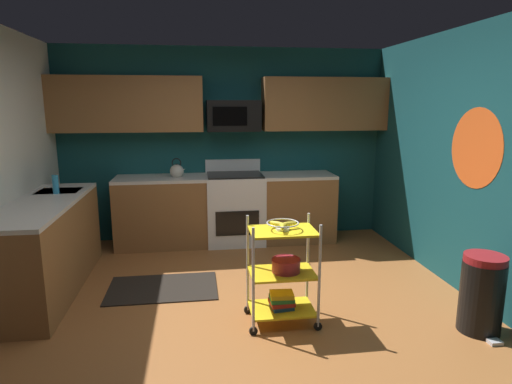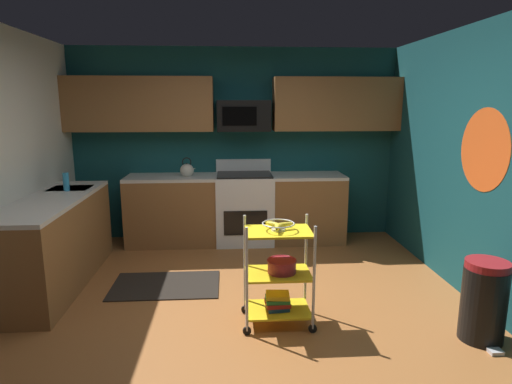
% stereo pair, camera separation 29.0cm
% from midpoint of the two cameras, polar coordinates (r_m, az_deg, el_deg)
% --- Properties ---
extents(floor, '(4.40, 4.80, 0.04)m').
position_cam_midpoint_polar(floor, '(4.07, 0.26, -16.00)').
color(floor, '#995B2D').
rests_on(floor, ground).
extents(wall_back, '(4.52, 0.06, 2.60)m').
position_cam_midpoint_polar(wall_back, '(6.06, -1.36, 6.26)').
color(wall_back, '#14474C').
rests_on(wall_back, ground).
extents(wall_right, '(0.06, 4.80, 2.60)m').
position_cam_midpoint_polar(wall_right, '(4.41, 30.63, 2.62)').
color(wall_right, '#14474C').
rests_on(wall_right, ground).
extents(wall_flower_decal, '(0.00, 0.76, 0.76)m').
position_cam_midpoint_polar(wall_flower_decal, '(4.49, 29.44, 4.82)').
color(wall_flower_decal, '#E5591E').
extents(counter_run, '(3.65, 2.60, 0.92)m').
position_cam_midpoint_polar(counter_run, '(5.37, -9.34, -3.66)').
color(counter_run, brown).
rests_on(counter_run, ground).
extents(oven_range, '(0.76, 0.65, 1.10)m').
position_cam_midpoint_polar(oven_range, '(5.88, -0.11, -2.04)').
color(oven_range, white).
rests_on(oven_range, ground).
extents(upper_cabinets, '(4.40, 0.33, 0.70)m').
position_cam_midpoint_polar(upper_cabinets, '(5.83, -1.55, 11.46)').
color(upper_cabinets, brown).
extents(microwave, '(0.70, 0.39, 0.40)m').
position_cam_midpoint_polar(microwave, '(5.82, -0.19, 9.99)').
color(microwave, black).
extents(rolling_cart, '(0.61, 0.40, 0.91)m').
position_cam_midpoint_polar(rolling_cart, '(3.74, 5.15, -10.60)').
color(rolling_cart, silver).
rests_on(rolling_cart, ground).
extents(fruit_bowl, '(0.27, 0.27, 0.07)m').
position_cam_midpoint_polar(fruit_bowl, '(3.61, 5.27, -4.36)').
color(fruit_bowl, silver).
rests_on(fruit_bowl, rolling_cart).
extents(mixing_bowl_large, '(0.25, 0.25, 0.11)m').
position_cam_midpoint_polar(mixing_bowl_large, '(3.72, 5.68, -9.64)').
color(mixing_bowl_large, maroon).
rests_on(mixing_bowl_large, rolling_cart).
extents(book_stack, '(0.22, 0.19, 0.14)m').
position_cam_midpoint_polar(book_stack, '(3.85, 5.07, -14.11)').
color(book_stack, '#1E4C8C').
rests_on(book_stack, rolling_cart).
extents(kettle, '(0.21, 0.18, 0.26)m').
position_cam_midpoint_polar(kettle, '(5.77, -7.64, 2.86)').
color(kettle, beige).
rests_on(kettle, counter_run).
extents(dish_soap_bottle, '(0.06, 0.06, 0.20)m').
position_cam_midpoint_polar(dish_soap_bottle, '(5.12, -22.22, 1.25)').
color(dish_soap_bottle, '#2D8CBF').
rests_on(dish_soap_bottle, counter_run).
extents(trash_can, '(0.34, 0.42, 0.66)m').
position_cam_midpoint_polar(trash_can, '(4.04, 29.65, -12.38)').
color(trash_can, black).
rests_on(trash_can, ground).
extents(floor_rug, '(1.10, 0.70, 0.01)m').
position_cam_midpoint_polar(floor_rug, '(4.68, -10.01, -11.99)').
color(floor_rug, black).
rests_on(floor_rug, ground).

